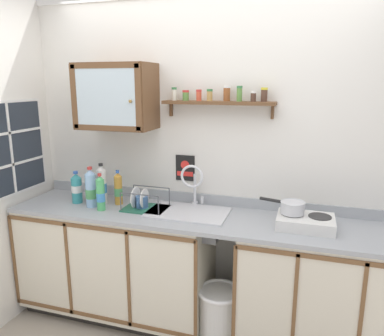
% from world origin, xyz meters
% --- Properties ---
extents(back_wall, '(3.57, 0.07, 2.56)m').
position_xyz_m(back_wall, '(0.00, 0.58, 1.29)').
color(back_wall, silver).
rests_on(back_wall, ground).
extents(lower_cabinet_run, '(1.54, 0.58, 0.90)m').
position_xyz_m(lower_cabinet_run, '(-0.71, 0.27, 0.45)').
color(lower_cabinet_run, black).
rests_on(lower_cabinet_run, ground).
extents(lower_cabinet_run_right, '(1.17, 0.58, 0.90)m').
position_xyz_m(lower_cabinet_run_right, '(0.89, 0.27, 0.45)').
color(lower_cabinet_run_right, black).
rests_on(lower_cabinet_run_right, ground).
extents(countertop, '(2.93, 0.60, 0.03)m').
position_xyz_m(countertop, '(0.00, 0.27, 0.91)').
color(countertop, '#9EA3A8').
rests_on(countertop, lower_cabinet_run).
extents(backsplash, '(2.93, 0.02, 0.08)m').
position_xyz_m(backsplash, '(0.00, 0.54, 0.97)').
color(backsplash, '#9EA3A8').
rests_on(backsplash, countertop).
extents(sink, '(0.59, 0.42, 0.49)m').
position_xyz_m(sink, '(-0.11, 0.30, 0.90)').
color(sink, silver).
rests_on(sink, countertop).
extents(hot_plate_stove, '(0.37, 0.28, 0.08)m').
position_xyz_m(hot_plate_stove, '(0.73, 0.26, 0.97)').
color(hot_plate_stove, silver).
rests_on(hot_plate_stove, countertop).
extents(saucepan, '(0.31, 0.16, 0.08)m').
position_xyz_m(saucepan, '(0.63, 0.28, 1.05)').
color(saucepan, silver).
rests_on(saucepan, hot_plate_stove).
extents(bottle_detergent_teal_0, '(0.08, 0.08, 0.26)m').
position_xyz_m(bottle_detergent_teal_0, '(-1.03, 0.26, 1.05)').
color(bottle_detergent_teal_0, teal).
rests_on(bottle_detergent_teal_0, countertop).
extents(bottle_water_blue_1, '(0.09, 0.09, 0.32)m').
position_xyz_m(bottle_water_blue_1, '(-0.87, 0.21, 1.07)').
color(bottle_water_blue_1, '#8CB7E0').
rests_on(bottle_water_blue_1, countertop).
extents(bottle_soda_green_2, '(0.07, 0.07, 0.29)m').
position_xyz_m(bottle_soda_green_2, '(-0.76, 0.16, 1.05)').
color(bottle_soda_green_2, '#4CB266').
rests_on(bottle_soda_green_2, countertop).
extents(bottle_opaque_white_3, '(0.08, 0.08, 0.33)m').
position_xyz_m(bottle_opaque_white_3, '(-0.83, 0.31, 1.08)').
color(bottle_opaque_white_3, white).
rests_on(bottle_opaque_white_3, countertop).
extents(bottle_juice_amber_4, '(0.06, 0.06, 0.28)m').
position_xyz_m(bottle_juice_amber_4, '(-0.70, 0.33, 1.05)').
color(bottle_juice_amber_4, gold).
rests_on(bottle_juice_amber_4, countertop).
extents(bottle_water_clear_5, '(0.08, 0.08, 0.22)m').
position_xyz_m(bottle_water_clear_5, '(-0.97, 0.37, 1.02)').
color(bottle_water_clear_5, silver).
rests_on(bottle_water_clear_5, countertop).
extents(dish_rack, '(0.33, 0.24, 0.17)m').
position_xyz_m(dish_rack, '(-0.46, 0.28, 0.96)').
color(dish_rack, '#26664C').
rests_on(dish_rack, countertop).
extents(mug, '(0.09, 0.13, 0.10)m').
position_xyz_m(mug, '(-0.47, 0.27, 0.98)').
color(mug, '#3F6699').
rests_on(mug, countertop).
extents(wall_cabinet, '(0.58, 0.35, 0.50)m').
position_xyz_m(wall_cabinet, '(-0.71, 0.39, 1.77)').
color(wall_cabinet, brown).
extents(spice_shelf, '(0.83, 0.14, 0.23)m').
position_xyz_m(spice_shelf, '(0.07, 0.49, 1.75)').
color(spice_shelf, brown).
extents(warning_sign, '(0.16, 0.01, 0.21)m').
position_xyz_m(warning_sign, '(-0.21, 0.55, 1.20)').
color(warning_sign, black).
extents(window, '(0.03, 0.73, 0.74)m').
position_xyz_m(window, '(-1.48, 0.08, 1.37)').
color(window, '#262D38').
extents(trash_bin, '(0.32, 0.32, 0.44)m').
position_xyz_m(trash_bin, '(0.18, 0.13, 0.23)').
color(trash_bin, silver).
rests_on(trash_bin, ground).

